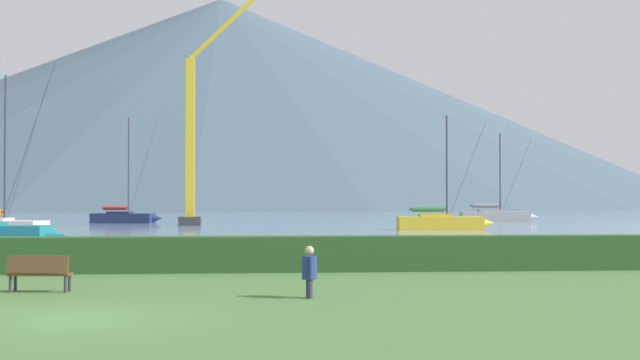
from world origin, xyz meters
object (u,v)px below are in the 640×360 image
park_bench_under_tree (39,271)px  person_seated_viewer (309,269)px  sailboat_slip_3 (441,222)px  dock_crane (193,148)px  sailboat_slip_1 (124,217)px  sailboat_slip_0 (496,216)px

park_bench_under_tree → person_seated_viewer: person_seated_viewer is taller
sailboat_slip_3 → park_bench_under_tree: bearing=-111.0°
park_bench_under_tree → dock_crane: size_ratio=0.08×
person_seated_viewer → sailboat_slip_3: bearing=68.9°
park_bench_under_tree → dock_crane: 57.04m
sailboat_slip_1 → person_seated_viewer: size_ratio=8.51×
sailboat_slip_0 → person_seated_viewer: (-24.55, -67.63, 0.01)m
person_seated_viewer → dock_crane: size_ratio=0.06×
sailboat_slip_1 → sailboat_slip_3: sailboat_slip_1 is taller
sailboat_slip_0 → sailboat_slip_1: bearing=-173.8°
sailboat_slip_1 → sailboat_slip_3: size_ratio=1.19×
sailboat_slip_1 → sailboat_slip_3: 34.85m
park_bench_under_tree → person_seated_viewer: (6.78, -1.86, 0.16)m
sailboat_slip_1 → person_seated_viewer: 68.35m
sailboat_slip_0 → sailboat_slip_1: sailboat_slip_1 is taller
sailboat_slip_0 → sailboat_slip_3: (-10.89, -22.07, -0.05)m
sailboat_slip_1 → dock_crane: 12.91m
sailboat_slip_3 → dock_crane: (-20.16, 12.97, 6.45)m
sailboat_slip_3 → sailboat_slip_0: bearing=67.8°
sailboat_slip_0 → person_seated_viewer: size_ratio=7.50×
park_bench_under_tree → sailboat_slip_1: bearing=102.4°
park_bench_under_tree → person_seated_viewer: size_ratio=1.29×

